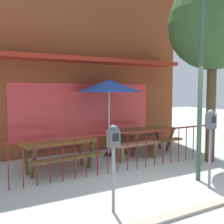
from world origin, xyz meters
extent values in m
plane|color=#A7B0A6|center=(0.00, 0.00, 0.00)|extent=(40.00, 40.00, 0.00)
cube|color=#542014|center=(0.00, 4.55, 0.00)|extent=(7.37, 0.54, 0.01)
cube|color=brown|center=(0.00, 4.55, 2.86)|extent=(7.37, 0.50, 5.71)
cube|color=#D83838|center=(0.00, 4.29, 1.35)|extent=(4.79, 0.02, 1.70)
cube|color=maroon|center=(0.00, 3.86, 2.89)|extent=(6.27, 0.87, 0.12)
cube|color=maroon|center=(0.00, 1.80, 0.95)|extent=(6.19, 0.04, 0.04)
cylinder|color=maroon|center=(-2.82, 1.80, 0.47)|extent=(0.02, 0.02, 0.95)
cylinder|color=maroon|center=(-2.53, 1.80, 0.47)|extent=(0.02, 0.02, 0.95)
cylinder|color=maroon|center=(-2.25, 1.80, 0.47)|extent=(0.02, 0.02, 0.95)
cylinder|color=maroon|center=(-1.97, 1.80, 0.47)|extent=(0.02, 0.02, 0.95)
cylinder|color=maroon|center=(-1.69, 1.80, 0.47)|extent=(0.02, 0.02, 0.95)
cylinder|color=maroon|center=(-1.41, 1.80, 0.47)|extent=(0.02, 0.02, 0.95)
cylinder|color=maroon|center=(-1.13, 1.80, 0.47)|extent=(0.02, 0.02, 0.95)
cylinder|color=maroon|center=(-0.84, 1.80, 0.47)|extent=(0.02, 0.02, 0.95)
cylinder|color=maroon|center=(-0.56, 1.80, 0.47)|extent=(0.02, 0.02, 0.95)
cylinder|color=maroon|center=(-0.28, 1.80, 0.47)|extent=(0.02, 0.02, 0.95)
cylinder|color=maroon|center=(0.00, 1.80, 0.47)|extent=(0.02, 0.02, 0.95)
cylinder|color=maroon|center=(0.28, 1.80, 0.47)|extent=(0.02, 0.02, 0.95)
cylinder|color=maroon|center=(0.56, 1.80, 0.47)|extent=(0.02, 0.02, 0.95)
cylinder|color=maroon|center=(0.84, 1.80, 0.47)|extent=(0.02, 0.02, 0.95)
cylinder|color=maroon|center=(1.13, 1.80, 0.47)|extent=(0.02, 0.02, 0.95)
cylinder|color=maroon|center=(1.41, 1.80, 0.47)|extent=(0.02, 0.02, 0.95)
cylinder|color=maroon|center=(1.69, 1.80, 0.47)|extent=(0.02, 0.02, 0.95)
cylinder|color=maroon|center=(1.97, 1.80, 0.47)|extent=(0.02, 0.02, 0.95)
cylinder|color=maroon|center=(2.25, 1.80, 0.47)|extent=(0.02, 0.02, 0.95)
cylinder|color=maroon|center=(2.53, 1.80, 0.47)|extent=(0.02, 0.02, 0.95)
cylinder|color=maroon|center=(2.82, 1.80, 0.47)|extent=(0.02, 0.02, 0.95)
cylinder|color=maroon|center=(3.10, 1.80, 0.47)|extent=(0.02, 0.02, 0.95)
cube|color=brown|center=(-1.49, 2.60, 0.74)|extent=(1.86, 0.90, 0.07)
cube|color=brown|center=(-1.45, 2.05, 0.44)|extent=(1.82, 0.40, 0.05)
cube|color=brown|center=(-1.54, 3.15, 0.44)|extent=(1.82, 0.40, 0.05)
cube|color=brown|center=(-2.21, 2.26, 0.37)|extent=(0.10, 0.35, 0.78)
cube|color=brown|center=(-2.25, 2.82, 0.37)|extent=(0.10, 0.35, 0.78)
cube|color=brown|center=(-0.74, 2.38, 0.37)|extent=(0.10, 0.35, 0.78)
cube|color=brown|center=(-0.78, 2.94, 0.37)|extent=(0.10, 0.35, 0.78)
cube|color=brown|center=(1.64, 3.17, 0.74)|extent=(1.85, 0.90, 0.07)
cube|color=brown|center=(1.68, 2.63, 0.44)|extent=(1.81, 0.40, 0.05)
cube|color=brown|center=(1.59, 3.72, 0.44)|extent=(1.81, 0.40, 0.05)
cube|color=brown|center=(0.92, 2.84, 0.37)|extent=(0.10, 0.35, 0.78)
cube|color=brown|center=(0.88, 3.39, 0.37)|extent=(0.10, 0.35, 0.78)
cube|color=brown|center=(2.39, 2.95, 0.37)|extent=(0.10, 0.35, 0.78)
cube|color=#4E3229|center=(2.35, 3.51, 0.37)|extent=(0.10, 0.35, 0.78)
cylinder|color=black|center=(0.38, 3.42, 0.03)|extent=(0.36, 0.36, 0.05)
cylinder|color=#BABAB3|center=(0.38, 3.42, 1.13)|extent=(0.04, 0.04, 2.26)
cone|color=#2A4FB0|center=(0.38, 3.42, 2.12)|extent=(1.97, 1.97, 0.38)
cube|color=#A16C4F|center=(0.81, 2.58, 0.45)|extent=(1.41, 0.35, 0.06)
cube|color=#766445|center=(0.25, 2.57, 0.23)|extent=(0.08, 0.29, 0.45)
cube|color=brown|center=(1.37, 2.59, 0.23)|extent=(0.08, 0.29, 0.45)
cylinder|color=slate|center=(0.75, -0.08, 0.61)|extent=(0.06, 0.06, 1.23)
cube|color=#494C56|center=(0.75, -0.08, 1.38)|extent=(0.18, 0.14, 0.30)
sphere|color=#44494B|center=(0.75, -0.08, 1.52)|extent=(0.17, 0.17, 0.17)
cube|color=black|center=(0.75, -0.16, 1.41)|extent=(0.11, 0.01, 0.13)
cylinder|color=gray|center=(-1.50, -0.07, 0.54)|extent=(0.06, 0.06, 1.08)
cube|color=#4E4C4C|center=(-1.50, -0.07, 1.22)|extent=(0.18, 0.14, 0.28)
sphere|color=#424759|center=(-1.50, -0.07, 1.36)|extent=(0.17, 0.17, 0.17)
cube|color=black|center=(-1.50, -0.14, 1.25)|extent=(0.11, 0.01, 0.12)
cylinder|color=#493722|center=(2.47, 1.40, 1.54)|extent=(0.25, 0.25, 3.09)
sphere|color=#32522A|center=(2.47, 1.40, 3.76)|extent=(2.45, 2.45, 2.45)
cylinder|color=#324A38|center=(0.93, 0.39, 1.96)|extent=(0.10, 0.10, 3.91)
cube|color=gray|center=(0.00, -0.72, 0.00)|extent=(10.32, 0.20, 0.11)
camera|label=1|loc=(-3.75, -3.91, 2.01)|focal=44.89mm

